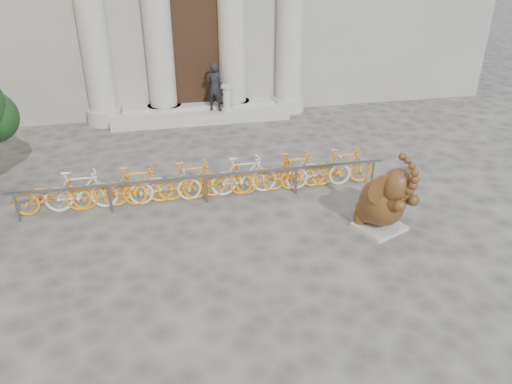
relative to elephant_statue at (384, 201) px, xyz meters
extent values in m
plane|color=#474442|center=(-3.00, -1.47, -0.69)|extent=(80.00, 80.00, 0.00)
cube|color=black|center=(-3.00, 8.45, 1.61)|extent=(2.40, 0.16, 4.00)
cube|color=#A8A59E|center=(-3.00, 7.93, -0.51)|extent=(6.00, 1.20, 0.36)
cube|color=#A8A59E|center=(-0.01, 0.03, -0.64)|extent=(1.21, 1.16, 0.10)
ellipsoid|color=black|center=(-0.09, 0.22, -0.31)|extent=(1.03, 1.01, 0.61)
ellipsoid|color=black|center=(-0.02, 0.05, -0.05)|extent=(1.28, 1.41, 0.99)
cylinder|color=black|center=(-0.38, 0.24, -0.47)|extent=(0.37, 0.37, 0.25)
cylinder|color=black|center=(0.10, 0.43, -0.47)|extent=(0.37, 0.37, 0.25)
cylinder|color=black|center=(-0.07, -0.39, 0.15)|extent=(0.43, 0.61, 0.38)
cylinder|color=black|center=(0.32, -0.22, 0.15)|extent=(0.43, 0.61, 0.38)
ellipsoid|color=black|center=(0.11, -0.27, 0.49)|extent=(0.83, 0.81, 0.76)
cylinder|color=black|center=(-0.23, -0.29, 0.45)|extent=(0.65, 0.10, 0.65)
cylinder|color=black|center=(0.37, -0.04, 0.45)|extent=(0.52, 0.46, 0.65)
cone|color=beige|center=(0.08, -0.49, 0.34)|extent=(0.19, 0.21, 0.10)
cone|color=beige|center=(0.29, -0.40, 0.34)|extent=(0.09, 0.22, 0.10)
cube|color=slate|center=(-3.54, 2.01, 0.01)|extent=(8.83, 0.06, 0.06)
cylinder|color=slate|center=(-7.76, 2.01, -0.34)|extent=(0.06, 0.06, 0.70)
cylinder|color=slate|center=(-5.75, 2.01, -0.34)|extent=(0.06, 0.06, 0.70)
cylinder|color=slate|center=(-3.54, 2.01, -0.34)|extent=(0.06, 0.06, 0.70)
cylinder|color=slate|center=(-1.34, 2.01, -0.34)|extent=(0.06, 0.06, 0.70)
cylinder|color=slate|center=(0.67, 2.01, -0.34)|extent=(0.06, 0.06, 0.70)
imported|color=orange|center=(-7.04, 2.26, -0.19)|extent=(1.70, 0.50, 1.00)
imported|color=silver|center=(-6.41, 2.26, -0.19)|extent=(1.66, 0.47, 1.00)
imported|color=orange|center=(-5.77, 2.26, -0.19)|extent=(1.70, 0.50, 1.00)
imported|color=orange|center=(-5.13, 2.26, -0.19)|extent=(1.66, 0.47, 1.00)
imported|color=silver|center=(-4.50, 2.26, -0.19)|extent=(1.70, 0.50, 1.00)
imported|color=orange|center=(-3.86, 2.26, -0.19)|extent=(1.66, 0.47, 1.00)
imported|color=orange|center=(-3.23, 2.26, -0.19)|extent=(1.70, 0.50, 1.00)
imported|color=silver|center=(-2.59, 2.26, -0.19)|extent=(1.66, 0.47, 1.00)
imported|color=orange|center=(-1.95, 2.26, -0.19)|extent=(1.70, 0.50, 1.00)
imported|color=orange|center=(-1.32, 2.26, -0.19)|extent=(1.66, 0.47, 1.00)
imported|color=silver|center=(-0.68, 2.26, -0.19)|extent=(1.70, 0.50, 1.00)
imported|color=orange|center=(-0.04, 2.26, -0.19)|extent=(1.66, 0.47, 1.00)
imported|color=black|center=(-2.51, 7.78, 0.48)|extent=(0.70, 0.59, 1.63)
cylinder|color=#A8A59E|center=(-2.14, 7.63, -0.28)|extent=(0.37, 0.37, 0.11)
cylinder|color=#A8A59E|center=(-2.14, 7.63, 0.08)|extent=(0.26, 0.26, 0.83)
cylinder|color=#A8A59E|center=(-2.14, 7.63, 0.52)|extent=(0.37, 0.37, 0.09)
camera|label=1|loc=(-4.60, -8.50, 5.07)|focal=35.00mm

